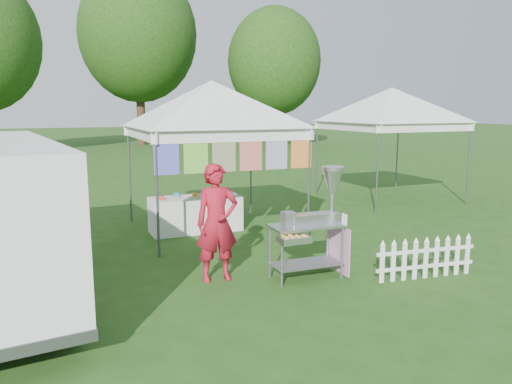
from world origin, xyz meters
name	(u,v)px	position (x,y,z in m)	size (l,w,h in m)	color
ground	(291,285)	(0.00, 0.00, 0.00)	(120.00, 120.00, 0.00)	#254714
canopy_main	(211,81)	(0.00, 3.49, 2.99)	(4.24, 4.24, 3.45)	#59595E
canopy_right	(392,88)	(5.50, 5.00, 2.99)	(4.24, 4.24, 3.45)	#59595E
tree_mid	(138,35)	(3.00, 28.00, 7.14)	(7.60, 7.60, 11.52)	#3E2316
tree_right	(274,62)	(10.00, 22.00, 5.18)	(5.60, 5.60, 8.42)	#3E2316
donut_cart	(317,214)	(0.51, 0.17, 0.96)	(1.19, 0.78, 1.63)	gray
vendor	(217,223)	(-0.88, 0.62, 0.85)	(0.62, 0.41, 1.70)	#A61425
picket_fence	(426,259)	(1.95, -0.50, 0.29)	(1.61, 0.21, 0.56)	white
display_table	(196,214)	(-0.36, 3.55, 0.35)	(1.80, 0.70, 0.71)	white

